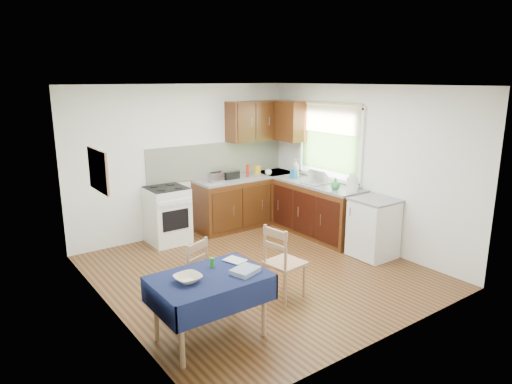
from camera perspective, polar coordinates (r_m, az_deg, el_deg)
floor at (r=6.38m, az=0.32°, el=-9.87°), size 4.20×4.20×0.00m
ceiling at (r=5.84m, az=0.36°, el=13.18°), size 4.00×4.20×0.02m
wall_back at (r=7.75m, az=-8.91°, el=3.92°), size 4.00×0.02×2.50m
wall_front at (r=4.53m, az=16.30°, el=-3.71°), size 4.00×0.02×2.50m
wall_left at (r=5.10m, az=-18.09°, el=-1.86°), size 0.02×4.20×2.50m
wall_right at (r=7.33m, az=13.07°, el=3.15°), size 0.02×4.20×2.50m
base_cabinets at (r=7.96m, az=2.86°, el=-1.71°), size 1.90×2.30×0.86m
worktop_back at (r=8.09m, az=-1.21°, el=1.85°), size 1.90×0.60×0.04m
worktop_right at (r=7.63m, az=7.77°, el=0.96°), size 0.60×1.70×0.04m
worktop_corner at (r=8.47m, az=2.41°, el=2.39°), size 0.60×0.60×0.04m
splashback at (r=8.05m, az=-4.72°, el=4.07°), size 2.70×0.02×0.60m
upper_cabinets at (r=8.23m, az=1.51°, el=8.88°), size 1.20×0.85×0.70m
stove at (r=7.45m, az=-11.04°, el=-2.82°), size 0.60×0.61×0.92m
window at (r=7.72m, az=9.17°, el=6.88°), size 0.04×1.48×1.26m
fridge at (r=6.96m, az=14.48°, el=-4.39°), size 0.58×0.60×0.89m
corkboard at (r=5.31m, az=-19.09°, el=2.55°), size 0.04×0.62×0.47m
dining_table at (r=4.66m, az=-5.81°, el=-11.57°), size 1.13×0.77×0.68m
chair_far at (r=5.24m, az=-8.31°, el=-10.06°), size 0.50×0.50×0.87m
chair_near at (r=5.47m, az=3.33°, el=-8.52°), size 0.46×0.46×0.92m
toaster at (r=7.63m, az=-5.03°, el=1.84°), size 0.24×0.15×0.18m
sandwich_press at (r=7.91m, az=-3.31°, el=2.27°), size 0.27×0.24×0.16m
sauce_bottle at (r=7.98m, az=-1.04°, el=2.66°), size 0.05×0.05×0.23m
yellow_packet at (r=8.29m, az=0.14°, el=2.78°), size 0.13×0.11×0.14m
dish_rack at (r=7.62m, az=7.72°, el=1.30°), size 0.47×0.36×0.22m
kettle at (r=7.13m, az=11.96°, el=1.12°), size 0.18×0.18×0.30m
cup at (r=8.18m, az=1.55°, el=2.47°), size 0.16×0.16×0.10m
soap_bottle_a at (r=7.98m, az=4.97°, el=2.94°), size 0.17×0.17×0.32m
soap_bottle_b at (r=7.91m, az=4.75°, el=2.45°), size 0.12×0.12×0.21m
soap_bottle_c at (r=7.20m, az=9.89°, el=1.01°), size 0.18×0.18×0.18m
plate_bowl at (r=4.52m, az=-8.51°, el=-10.63°), size 0.27×0.27×0.06m
book at (r=4.88m, az=-3.27°, el=-8.83°), size 0.22×0.26×0.02m
spice_jar at (r=4.81m, az=-5.50°, el=-8.74°), size 0.05×0.05×0.10m
tea_towel at (r=4.65m, az=-1.36°, el=-9.80°), size 0.32×0.29×0.05m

